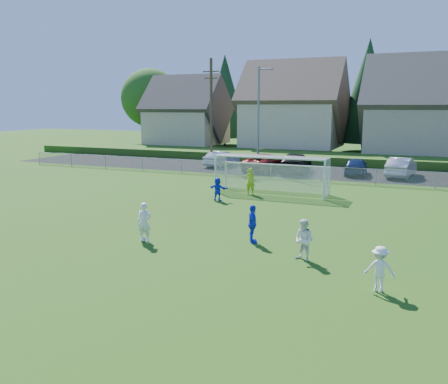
{
  "coord_description": "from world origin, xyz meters",
  "views": [
    {
      "loc": [
        9.34,
        -13.64,
        5.7
      ],
      "look_at": [
        0.0,
        8.0,
        1.4
      ],
      "focal_mm": 38.0,
      "sensor_mm": 36.0,
      "label": 1
    }
  ],
  "objects": [
    {
      "name": "player_white_b",
      "position": [
        5.35,
        3.09,
        0.79
      ],
      "size": [
        0.94,
        0.85,
        1.58
      ],
      "primitive_type": "imported",
      "rotation": [
        0.0,
        0.0,
        -0.41
      ],
      "color": "white",
      "rests_on": "ground"
    },
    {
      "name": "grass_embankment",
      "position": [
        0.0,
        35.0,
        0.4
      ],
      "size": [
        70.0,
        6.0,
        0.8
      ],
      "primitive_type": "cube",
      "color": "#1E420F",
      "rests_on": "ground"
    },
    {
      "name": "chainlink_fence",
      "position": [
        0.0,
        22.0,
        0.63
      ],
      "size": [
        52.06,
        0.06,
        1.2
      ],
      "color": "gray",
      "rests_on": "ground"
    },
    {
      "name": "utility_pole",
      "position": [
        -9.5,
        27.0,
        5.15
      ],
      "size": [
        1.6,
        0.26,
        10.0
      ],
      "color": "#473321",
      "rests_on": "ground"
    },
    {
      "name": "soccer_ball",
      "position": [
        -1.49,
        2.85,
        0.11
      ],
      "size": [
        0.22,
        0.22,
        0.22
      ],
      "primitive_type": "sphere",
      "color": "white",
      "rests_on": "ground"
    },
    {
      "name": "soccer_goal",
      "position": [
        0.0,
        16.05,
        1.63
      ],
      "size": [
        7.42,
        1.9,
        2.5
      ],
      "color": "white",
      "rests_on": "ground"
    },
    {
      "name": "player_blue_b",
      "position": [
        -2.25,
        12.23,
        0.71
      ],
      "size": [
        1.37,
        0.63,
        1.42
      ],
      "primitive_type": "imported",
      "rotation": [
        0.0,
        0.0,
        2.98
      ],
      "color": "#1634D4",
      "rests_on": "ground"
    },
    {
      "name": "car_d",
      "position": [
        -1.14,
        26.22,
        0.82
      ],
      "size": [
        2.91,
        5.89,
        1.65
      ],
      "primitive_type": "imported",
      "rotation": [
        0.0,
        0.0,
        3.25
      ],
      "color": "black",
      "rests_on": "ground"
    },
    {
      "name": "streetlight",
      "position": [
        -4.45,
        26.0,
        4.84
      ],
      "size": [
        1.38,
        0.18,
        9.0
      ],
      "color": "slate",
      "rests_on": "ground"
    },
    {
      "name": "player_white_a",
      "position": [
        -1.47,
        2.88,
        0.84
      ],
      "size": [
        0.67,
        0.49,
        1.68
      ],
      "primitive_type": "imported",
      "rotation": [
        0.0,
        0.0,
        0.16
      ],
      "color": "white",
      "rests_on": "ground"
    },
    {
      "name": "goalkeeper",
      "position": [
        -1.13,
        14.94,
        0.87
      ],
      "size": [
        0.68,
        0.49,
        1.75
      ],
      "primitive_type": "imported",
      "rotation": [
        0.0,
        0.0,
        3.26
      ],
      "color": "#A7D118",
      "rests_on": "ground"
    },
    {
      "name": "car_b",
      "position": [
        -8.71,
        27.57,
        0.72
      ],
      "size": [
        2.08,
        4.53,
        1.44
      ],
      "primitive_type": "imported",
      "rotation": [
        0.0,
        0.0,
        3.01
      ],
      "color": "silver",
      "rests_on": "ground"
    },
    {
      "name": "tree_row",
      "position": [
        1.04,
        48.74,
        6.91
      ],
      "size": [
        65.98,
        12.36,
        13.8
      ],
      "color": "#382616",
      "rests_on": "ground"
    },
    {
      "name": "asphalt_lot",
      "position": [
        0.0,
        27.5,
        0.01
      ],
      "size": [
        60.0,
        60.0,
        0.0
      ],
      "primitive_type": "plane",
      "color": "black",
      "rests_on": "ground"
    },
    {
      "name": "car_e",
      "position": [
        3.91,
        26.76,
        0.74
      ],
      "size": [
        2.1,
        4.45,
        1.47
      ],
      "primitive_type": "imported",
      "rotation": [
        0.0,
        0.0,
        3.23
      ],
      "color": "navy",
      "rests_on": "ground"
    },
    {
      "name": "car_c",
      "position": [
        -3.92,
        26.26,
        0.76
      ],
      "size": [
        2.96,
        5.68,
        1.53
      ],
      "primitive_type": "imported",
      "rotation": [
        0.0,
        0.0,
        3.06
      ],
      "color": "#560B09",
      "rests_on": "ground"
    },
    {
      "name": "player_blue_a",
      "position": [
        2.78,
        4.59,
        0.81
      ],
      "size": [
        0.79,
        1.03,
        1.62
      ],
      "primitive_type": "imported",
      "rotation": [
        0.0,
        0.0,
        2.05
      ],
      "color": "#1634D4",
      "rests_on": "ground"
    },
    {
      "name": "car_f",
      "position": [
        7.44,
        27.01,
        0.8
      ],
      "size": [
        2.28,
        5.02,
        1.6
      ],
      "primitive_type": "imported",
      "rotation": [
        0.0,
        0.0,
        3.02
      ],
      "color": "silver",
      "rests_on": "ground"
    },
    {
      "name": "ground",
      "position": [
        0.0,
        0.0,
        0.0
      ],
      "size": [
        160.0,
        160.0,
        0.0
      ],
      "primitive_type": "plane",
      "color": "#193D0C",
      "rests_on": "ground"
    },
    {
      "name": "player_white_c",
      "position": [
        8.23,
        1.11,
        0.73
      ],
      "size": [
        1.0,
        0.65,
        1.45
      ],
      "primitive_type": "imported",
      "rotation": [
        0.0,
        0.0,
        3.27
      ],
      "color": "white",
      "rests_on": "ground"
    },
    {
      "name": "houses_row",
      "position": [
        1.97,
        42.46,
        7.33
      ],
      "size": [
        53.9,
        11.45,
        13.27
      ],
      "color": "tan",
      "rests_on": "ground"
    }
  ]
}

